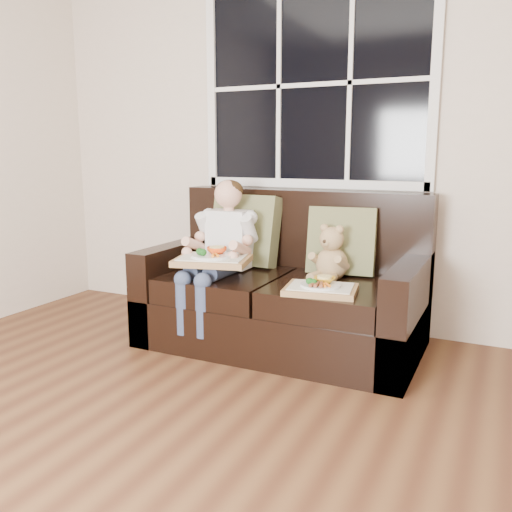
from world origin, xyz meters
The scene contains 8 objects.
window_back centered at (-0.16, 2.48, 1.65)m, with size 1.62×0.04×1.37m.
loveseat centered at (-0.16, 2.02, 0.31)m, with size 1.70×0.92×0.96m.
pillow_left centered at (-0.52, 2.17, 0.69)m, with size 0.49×0.25×0.49m.
pillow_right centered at (0.16, 2.17, 0.66)m, with size 0.44×0.24×0.43m.
child centered at (-0.55, 1.90, 0.65)m, with size 0.40×0.60×0.90m.
teddy_bear centered at (0.14, 2.02, 0.59)m, with size 0.23×0.28×0.35m.
tray_left centered at (-0.51, 1.70, 0.58)m, with size 0.50×0.43×0.10m.
tray_right centered at (0.19, 1.67, 0.48)m, with size 0.43×0.35×0.09m.
Camera 1 is at (1.11, -1.08, 1.22)m, focal length 38.00 mm.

